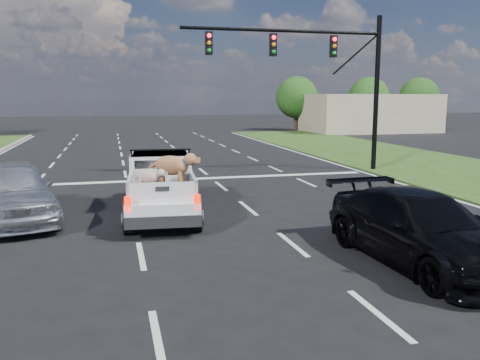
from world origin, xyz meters
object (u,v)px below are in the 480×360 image
object	(u,v)px
silver_sedan	(12,191)
pickup_truck	(162,184)
traffic_signal	(329,67)
black_coupe	(420,228)

from	to	relation	value
silver_sedan	pickup_truck	bearing A→B (deg)	-18.30
traffic_signal	black_coupe	distance (m)	13.46
traffic_signal	silver_sedan	distance (m)	14.35
traffic_signal	silver_sedan	xyz separation A→B (m)	(-12.20, -6.49, -3.88)
traffic_signal	black_coupe	world-z (taller)	traffic_signal
pickup_truck	black_coupe	world-z (taller)	pickup_truck
silver_sedan	black_coupe	xyz separation A→B (m)	(8.83, -5.91, -0.11)
pickup_truck	silver_sedan	size ratio (longest dim) A/B	1.06
black_coupe	pickup_truck	bearing A→B (deg)	126.32
traffic_signal	pickup_truck	xyz separation A→B (m)	(-8.11, -6.71, -3.81)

